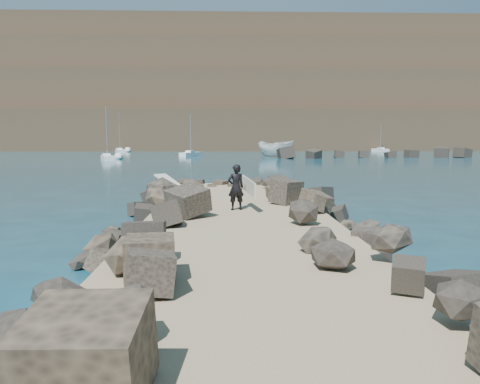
{
  "coord_description": "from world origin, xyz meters",
  "views": [
    {
      "loc": [
        -0.45,
        -15.26,
        3.18
      ],
      "look_at": [
        0.0,
        -1.0,
        1.5
      ],
      "focal_mm": 35.0,
      "sensor_mm": 36.0,
      "label": 1
    }
  ],
  "objects_px": {
    "surfboard_resting": "(169,184)",
    "sailboat_f": "(380,150)",
    "boat_imported": "(276,149)",
    "surfer_with_board": "(238,187)"
  },
  "relations": [
    {
      "from": "surfboard_resting",
      "to": "sailboat_f",
      "type": "relative_size",
      "value": 0.39
    },
    {
      "from": "surfboard_resting",
      "to": "boat_imported",
      "type": "xyz_separation_m",
      "value": [
        10.69,
        54.17,
        0.31
      ]
    },
    {
      "from": "boat_imported",
      "to": "surfboard_resting",
      "type": "bearing_deg",
      "value": -145.6
    },
    {
      "from": "surfboard_resting",
      "to": "sailboat_f",
      "type": "xyz_separation_m",
      "value": [
        36.62,
        80.81,
        -0.69
      ]
    },
    {
      "from": "surfer_with_board",
      "to": "sailboat_f",
      "type": "xyz_separation_m",
      "value": [
        33.64,
        85.59,
        -1.07
      ]
    },
    {
      "from": "boat_imported",
      "to": "sailboat_f",
      "type": "relative_size",
      "value": 1.13
    },
    {
      "from": "sailboat_f",
      "to": "surfboard_resting",
      "type": "bearing_deg",
      "value": -114.38
    },
    {
      "from": "surfer_with_board",
      "to": "boat_imported",
      "type": "bearing_deg",
      "value": 82.55
    },
    {
      "from": "surfboard_resting",
      "to": "sailboat_f",
      "type": "distance_m",
      "value": 88.72
    },
    {
      "from": "surfer_with_board",
      "to": "sailboat_f",
      "type": "relative_size",
      "value": 0.32
    }
  ]
}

